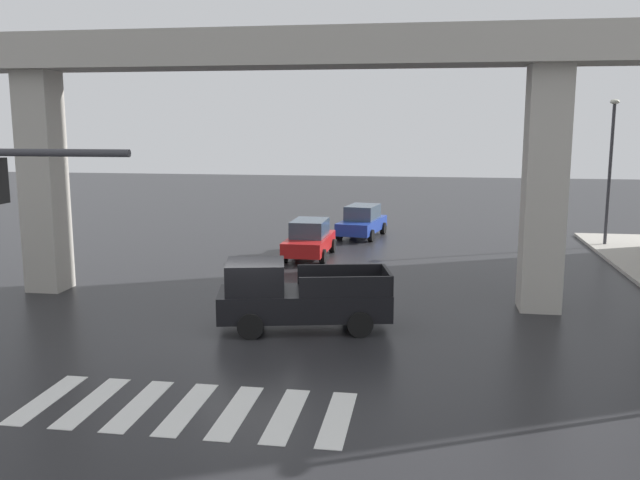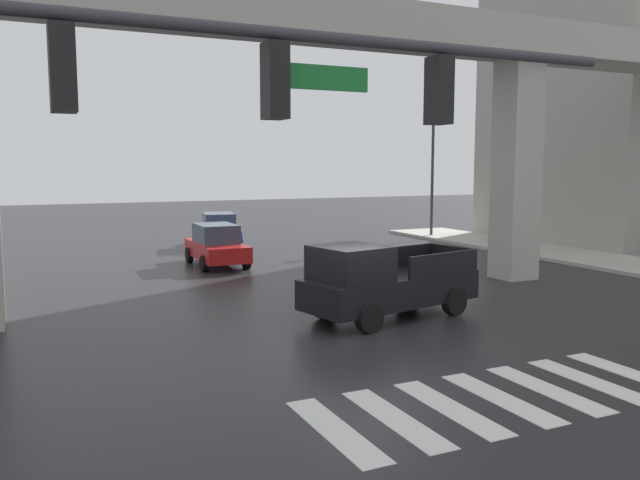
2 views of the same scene
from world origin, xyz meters
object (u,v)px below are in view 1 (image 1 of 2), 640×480
(street_lamp_far_north, at_px, (611,155))
(pickup_truck, at_px, (294,297))
(sedan_red, at_px, (309,239))
(sedan_blue, at_px, (362,221))

(street_lamp_far_north, bearing_deg, pickup_truck, -128.48)
(sedan_red, distance_m, street_lamp_far_north, 15.40)
(sedan_blue, xyz_separation_m, street_lamp_far_north, (12.28, -1.15, 3.70))
(sedan_red, relative_size, sedan_blue, 0.96)
(pickup_truck, bearing_deg, street_lamp_far_north, 51.52)
(pickup_truck, relative_size, sedan_red, 1.24)
(sedan_blue, distance_m, street_lamp_far_north, 12.87)
(sedan_red, distance_m, sedan_blue, 6.30)
(pickup_truck, bearing_deg, sedan_blue, 88.73)
(pickup_truck, bearing_deg, sedan_red, 97.58)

